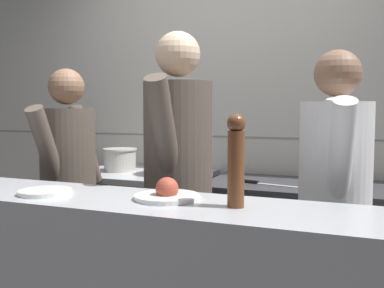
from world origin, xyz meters
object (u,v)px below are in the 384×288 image
stock_pot (120,159)px  chef_head_cook (69,188)px  sauce_pot (174,159)px  oven_range (142,233)px  chef_sous (178,182)px  plated_dish_appetiser (45,192)px  plated_dish_dessert (167,194)px  pepper_mill (236,159)px  chef_line (334,206)px  chefs_knife (266,184)px

stock_pot → chef_head_cook: chef_head_cook is taller
chef_head_cook → sauce_pot: bearing=56.5°
oven_range → chef_sous: size_ratio=0.54×
plated_dish_appetiser → chef_sous: bearing=64.0°
sauce_pot → oven_range: bearing=178.2°
plated_dish_dessert → pepper_mill: (0.29, -0.04, 0.15)m
oven_range → chef_sous: bearing=-50.1°
chef_line → chef_sous: bearing=173.3°
plated_dish_appetiser → chef_head_cook: (-0.42, 0.70, -0.13)m
chefs_knife → chef_line: size_ratio=0.24×
oven_range → chefs_knife: chefs_knife is taller
plated_dish_dessert → chef_sous: (-0.20, 0.56, -0.05)m
oven_range → chef_sous: 1.09m
plated_dish_dessert → chef_sous: 0.59m
pepper_mill → chef_sous: (-0.49, 0.59, -0.21)m
pepper_mill → plated_dish_dessert: bearing=173.1°
plated_dish_appetiser → chef_sous: size_ratio=0.13×
plated_dish_appetiser → stock_pot: bearing=108.9°
stock_pot → chef_head_cook: 0.69m
plated_dish_appetiser → chef_head_cook: bearing=120.9°
sauce_pot → chefs_knife: size_ratio=0.88×
sauce_pot → chef_line: chef_line is taller
stock_pot → plated_dish_appetiser: (0.47, -1.38, 0.03)m
plated_dish_appetiser → chef_head_cook: chef_head_cook is taller
chefs_knife → plated_dish_appetiser: (-0.65, -1.27, 0.13)m
sauce_pot → chefs_knife: 0.70m
chefs_knife → oven_range: bearing=173.3°
chef_head_cook → chef_line: 1.52m
chef_head_cook → stock_pot: bearing=90.6°
stock_pot → oven_range: bearing=2.4°
stock_pot → plated_dish_dessert: (0.99, -1.28, 0.04)m
chefs_knife → pepper_mill: 1.26m
pepper_mill → chefs_knife: bearing=97.5°
chefs_knife → chef_head_cook: 1.21m
chef_sous → chef_line: (0.78, 0.04, -0.07)m
pepper_mill → chef_sous: bearing=129.5°
chef_sous → sauce_pot: bearing=109.7°
pepper_mill → chef_sous: size_ratio=0.19×
oven_range → chef_line: chef_line is taller
chef_line → chefs_knife: bearing=118.5°
chef_sous → chef_head_cook: bearing=170.2°
oven_range → chef_sous: (0.61, -0.73, 0.53)m
stock_pot → chef_line: 1.71m
oven_range → chef_head_cook: size_ratio=0.60×
stock_pot → chefs_knife: bearing=-5.3°
chefs_knife → pepper_mill: bearing=-82.5°
chef_line → stock_pot: bearing=146.7°
oven_range → chef_head_cook: bearing=-100.5°
chef_sous → chef_line: size_ratio=1.08×
chefs_knife → chef_line: (0.46, -0.58, 0.02)m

